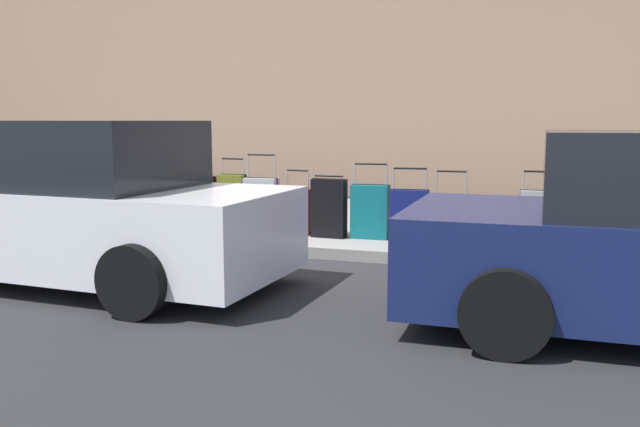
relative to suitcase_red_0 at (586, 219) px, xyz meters
name	(u,v)px	position (x,y,z in m)	size (l,w,h in m)	color
ground_plane	(230,253)	(4.18, 0.76, -0.52)	(40.00, 40.00, 0.00)	#28282B
sidewalk_curb	(298,220)	(4.18, -1.74, -0.45)	(18.00, 5.00, 0.14)	gray
suitcase_red_0	(586,219)	(0.00, 0.00, 0.00)	(0.37, 0.24, 1.03)	red
suitcase_silver_1	(541,219)	(0.49, -0.03, -0.03)	(0.51, 0.20, 0.93)	#9EA0A8
suitcase_olive_2	(494,224)	(1.04, -0.10, -0.12)	(0.48, 0.23, 0.58)	#59601E
suitcase_maroon_3	(450,220)	(1.55, 0.04, -0.07)	(0.43, 0.20, 0.92)	maroon
suitcase_navy_4	(409,216)	(2.05, 0.05, -0.04)	(0.49, 0.24, 0.94)	navy
suitcase_teal_5	(370,211)	(2.59, -0.09, -0.03)	(0.49, 0.26, 0.98)	#0F606B
suitcase_black_6	(329,208)	(3.11, 0.02, 0.01)	(0.46, 0.21, 0.82)	black
suitcase_red_7	(298,212)	(3.57, -0.07, -0.07)	(0.38, 0.24, 0.87)	red
suitcase_silver_8	(262,206)	(4.04, 0.06, 0.00)	(0.45, 0.23, 1.08)	#9EA0A8
suitcase_olive_9	(233,203)	(4.51, -0.07, 0.02)	(0.39, 0.25, 1.01)	#59601E
suitcase_maroon_10	(201,203)	(4.99, -0.02, 0.00)	(0.46, 0.26, 0.80)	maroon
fire_hydrant	(149,199)	(5.82, -0.02, 0.03)	(0.39, 0.21, 0.77)	#99999E
bollard_post	(115,201)	(6.28, 0.13, 0.00)	(0.11, 0.11, 0.74)	#333338
parked_car_white_1	(74,207)	(5.04, 2.57, 0.25)	(4.54, 2.17, 1.65)	silver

